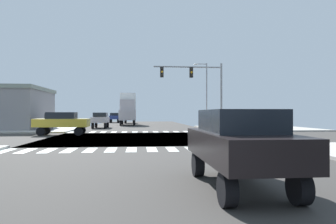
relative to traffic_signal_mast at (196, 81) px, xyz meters
name	(u,v)px	position (x,y,z in m)	size (l,w,h in m)	color
ground	(144,138)	(-5.22, -7.52, -5.04)	(90.00, 90.00, 0.05)	#3B3835
sidewalk_corner_ne	(255,128)	(7.78, 4.48, -4.95)	(12.00, 12.00, 0.14)	#B2ADA3
sidewalk_corner_nw	(21,129)	(-18.22, 4.48, -4.95)	(12.00, 12.00, 0.14)	#B2B0A9
crosswalk_near	(142,149)	(-5.47, -14.82, -5.01)	(13.50, 2.00, 0.01)	white
crosswalk_far	(140,132)	(-5.47, -0.22, -5.01)	(13.50, 2.00, 0.01)	white
traffic_signal_mast	(196,81)	(0.00, 0.00, 0.00)	(6.88, 0.55, 6.78)	gray
street_lamp	(205,89)	(2.81, 8.64, -0.13)	(1.78, 0.32, 8.19)	gray
sedan_nearside_1	(115,117)	(-10.22, 30.01, -3.90)	(1.80, 4.30, 1.88)	black
sedan_crossing_2	(130,117)	(-7.22, 25.71, -3.90)	(1.80, 4.30, 1.88)	black
sedan_queued_3	(101,119)	(-10.22, 7.95, -3.90)	(1.80, 4.30, 1.88)	black
sedan_leading_4	(239,141)	(-3.22, -22.90, -3.90)	(1.80, 4.30, 1.88)	black
box_truck_middle_1	(128,108)	(-7.22, 17.39, -2.45)	(2.40, 7.20, 4.85)	black
sedan_outer_5	(62,122)	(-11.91, -4.02, -3.90)	(4.30, 1.80, 1.88)	black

